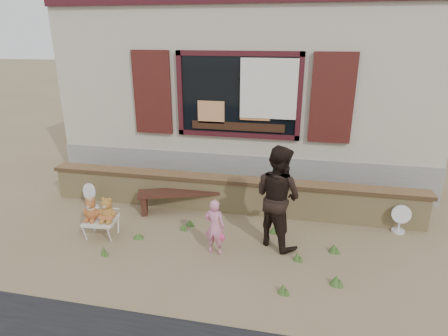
% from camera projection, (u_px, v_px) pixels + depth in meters
% --- Properties ---
extents(ground, '(80.00, 80.00, 0.00)m').
position_uv_depth(ground, '(217.00, 236.00, 6.29)').
color(ground, '#776444').
rests_on(ground, ground).
extents(shopfront, '(8.04, 5.13, 4.00)m').
position_uv_depth(shopfront, '(255.00, 83.00, 9.75)').
color(shopfront, '#AB9E8A').
rests_on(shopfront, ground).
extents(brick_wall, '(7.10, 0.36, 0.67)m').
position_uv_depth(brick_wall, '(228.00, 194.00, 7.10)').
color(brick_wall, tan).
rests_on(brick_wall, ground).
extents(bench, '(1.66, 0.88, 0.42)m').
position_uv_depth(bench, '(182.00, 196.00, 7.07)').
color(bench, black).
rests_on(bench, ground).
extents(folding_chair, '(0.53, 0.48, 0.30)m').
position_uv_depth(folding_chair, '(101.00, 222.00, 6.18)').
color(folding_chair, beige).
rests_on(folding_chair, ground).
extents(teddy_bear_left, '(0.31, 0.28, 0.39)m').
position_uv_depth(teddy_bear_left, '(91.00, 209.00, 6.12)').
color(teddy_bear_left, brown).
rests_on(teddy_bear_left, folding_chair).
extents(teddy_bear_right, '(0.33, 0.29, 0.42)m').
position_uv_depth(teddy_bear_right, '(108.00, 209.00, 6.08)').
color(teddy_bear_right, brown).
rests_on(teddy_bear_right, folding_chair).
extents(child, '(0.35, 0.25, 0.89)m').
position_uv_depth(child, '(215.00, 227.00, 5.66)').
color(child, pink).
rests_on(child, ground).
extents(adult, '(1.01, 0.97, 1.65)m').
position_uv_depth(adult, '(278.00, 197.00, 5.79)').
color(adult, black).
rests_on(adult, ground).
extents(fan_left, '(0.34, 0.23, 0.53)m').
position_uv_depth(fan_left, '(91.00, 196.00, 7.18)').
color(fan_left, silver).
rests_on(fan_left, ground).
extents(fan_right, '(0.32, 0.22, 0.51)m').
position_uv_depth(fan_right, '(400.00, 218.00, 6.33)').
color(fan_right, silver).
rests_on(fan_right, ground).
extents(grass_tufts, '(4.55, 1.69, 0.15)m').
position_uv_depth(grass_tufts, '(221.00, 243.00, 5.96)').
color(grass_tufts, '#3A5D25').
rests_on(grass_tufts, ground).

